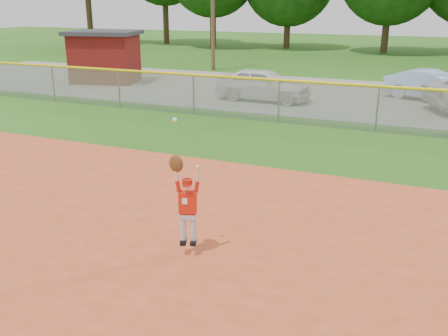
# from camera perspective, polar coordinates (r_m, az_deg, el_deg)

# --- Properties ---
(ground) EXTENTS (120.00, 120.00, 0.00)m
(ground) POSITION_cam_1_polar(r_m,az_deg,el_deg) (9.28, -12.82, -8.12)
(ground) COLOR #285B14
(ground) RESTS_ON ground
(parking_strip) EXTENTS (44.00, 10.00, 0.03)m
(parking_strip) POSITION_cam_1_polar(r_m,az_deg,el_deg) (23.53, 10.63, 8.26)
(parking_strip) COLOR gray
(parking_strip) RESTS_ON ground
(car_white_a) EXTENTS (4.07, 1.73, 1.37)m
(car_white_a) POSITION_cam_1_polar(r_m,az_deg,el_deg) (21.59, 4.52, 9.50)
(car_white_a) COLOR white
(car_white_a) RESTS_ON parking_strip
(car_blue) EXTENTS (4.10, 2.60, 1.28)m
(car_blue) POSITION_cam_1_polar(r_m,az_deg,el_deg) (23.30, 22.64, 8.70)
(car_blue) COLOR #8CACD1
(car_blue) RESTS_ON parking_strip
(utility_shed) EXTENTS (4.10, 3.54, 2.64)m
(utility_shed) POSITION_cam_1_polar(r_m,az_deg,el_deg) (27.30, -13.46, 12.29)
(utility_shed) COLOR #590F0C
(utility_shed) RESTS_ON ground
(outfield_fence) EXTENTS (40.06, 0.10, 1.55)m
(outfield_fence) POSITION_cam_1_polar(r_m,az_deg,el_deg) (17.66, 6.30, 7.97)
(outfield_fence) COLOR gray
(outfield_fence) RESTS_ON ground
(ballplayer) EXTENTS (0.51, 0.28, 2.15)m
(ballplayer) POSITION_cam_1_polar(r_m,az_deg,el_deg) (8.18, -4.36, -3.76)
(ballplayer) COLOR silver
(ballplayer) RESTS_ON ground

